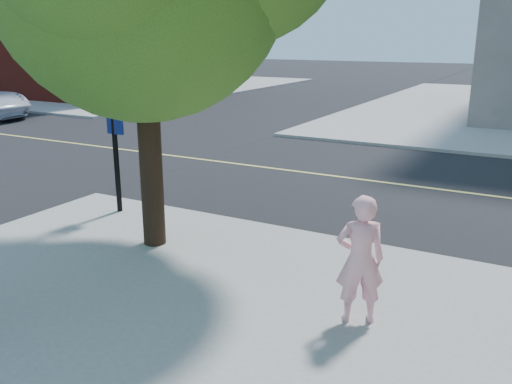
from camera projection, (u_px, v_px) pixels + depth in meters
The scene contains 5 objects.
ground at pixel (130, 204), 12.09m from camera, with size 140.00×140.00×0.00m, color black.
road_ew at pixel (234, 164), 15.89m from camera, with size 140.00×9.00×0.01m, color black.
sidewalk_nw at pixel (87, 85), 40.82m from camera, with size 26.00×25.00×0.12m, color #969694.
man_on_phone at pixel (360, 260), 6.70m from camera, with size 0.60×0.40×1.66m, color #FDAFBB.
signal_pole at pixel (44, 59), 11.25m from camera, with size 3.27×0.37×3.69m.
Camera 1 is at (7.99, -8.79, 3.59)m, focal length 38.38 mm.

